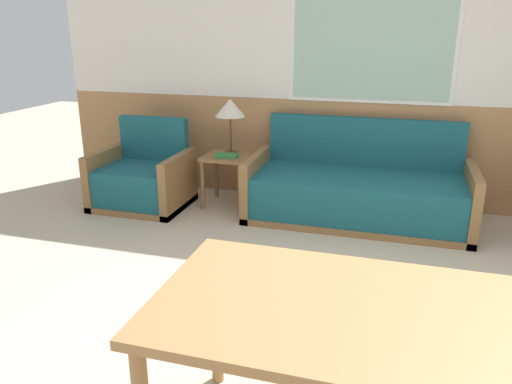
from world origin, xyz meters
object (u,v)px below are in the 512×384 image
(side_table, at_px, (227,165))
(dining_table, at_px, (408,333))
(couch, at_px, (358,192))
(table_lamp, at_px, (230,109))
(armchair, at_px, (143,181))

(side_table, bearing_deg, dining_table, -59.33)
(dining_table, bearing_deg, couch, 98.40)
(couch, distance_m, table_lamp, 1.47)
(armchair, bearing_deg, dining_table, -51.53)
(table_lamp, xyz_separation_m, dining_table, (1.71, -2.99, -0.28))
(side_table, distance_m, dining_table, 3.40)
(armchair, distance_m, side_table, 0.87)
(armchair, height_order, table_lamp, table_lamp)
(couch, relative_size, dining_table, 1.07)
(couch, bearing_deg, side_table, 178.25)
(armchair, distance_m, dining_table, 3.70)
(table_lamp, bearing_deg, dining_table, -60.20)
(couch, relative_size, side_table, 3.90)
(couch, height_order, armchair, couch)
(side_table, distance_m, table_lamp, 0.56)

